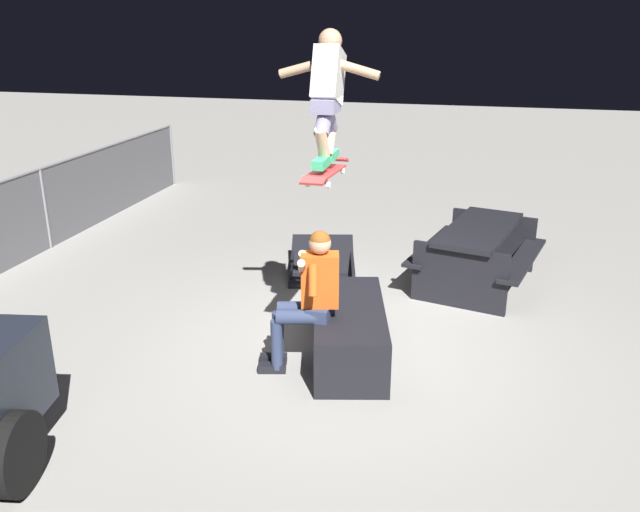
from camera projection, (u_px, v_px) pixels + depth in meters
ground_plane at (341, 349)px, 6.60m from camera, size 40.00×40.00×0.00m
ledge_box_main at (349, 332)px, 6.37m from camera, size 1.69×1.02×0.53m
person_sitting_on_ledge at (308, 293)px, 6.00m from camera, size 0.59×0.79×1.36m
skateboard at (326, 172)px, 5.77m from camera, size 1.02×0.21×0.13m
skater_airborne at (328, 91)px, 5.59m from camera, size 0.62×0.89×1.12m
kicker_ramp at (322, 266)px, 8.59m from camera, size 1.34×1.09×0.43m
picnic_table_back at (478, 246)px, 8.03m from camera, size 1.97×1.70×0.75m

